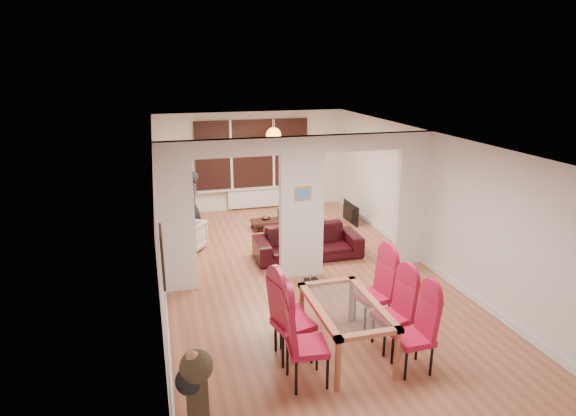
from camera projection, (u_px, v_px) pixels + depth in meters
name	position (u px, v px, depth m)	size (l,w,h in m)	color
floor	(301.00, 274.00, 9.03)	(5.00, 9.00, 0.01)	#A45E42
room_walls	(301.00, 208.00, 8.65)	(5.00, 9.00, 2.60)	silver
divider_wall	(301.00, 208.00, 8.65)	(5.00, 0.18, 2.60)	white
bay_window_blinds	(252.00, 154.00, 12.69)	(3.00, 0.08, 1.80)	black
radiator	(254.00, 198.00, 13.00)	(1.40, 0.08, 0.50)	white
pendant_light	(274.00, 135.00, 11.52)	(0.36, 0.36, 0.36)	orange
stair_newel	(191.00, 369.00, 5.34)	(0.40, 1.20, 1.10)	#B57353
wall_poster	(162.00, 256.00, 5.72)	(0.04, 0.52, 0.67)	gray
pillar_photo	(303.00, 194.00, 8.47)	(0.30, 0.03, 0.25)	#4C8CD8
dining_table	(345.00, 328.00, 6.51)	(0.88, 1.57, 0.73)	#9F583B
dining_chair_la	(307.00, 340.00, 5.82)	(0.47, 0.47, 1.19)	#A81134
dining_chair_lb	(293.00, 318.00, 6.33)	(0.47, 0.47, 1.18)	#A81134
dining_chair_lc	(289.00, 308.00, 6.73)	(0.41, 0.41, 1.03)	#A81134
dining_chair_ra	(413.00, 332.00, 6.08)	(0.43, 0.43, 1.09)	#A81134
dining_chair_rb	(392.00, 312.00, 6.57)	(0.43, 0.43, 1.09)	#A81134
dining_chair_rc	(373.00, 291.00, 7.11)	(0.46, 0.46, 1.14)	#A81134
sofa	(308.00, 242.00, 9.76)	(2.16, 0.84, 0.63)	black
armchair	(186.00, 237.00, 10.08)	(0.67, 0.69, 0.63)	beige
person	(192.00, 206.00, 10.61)	(0.37, 0.56, 1.55)	black
television	(347.00, 213.00, 11.89)	(0.11, 0.86, 0.50)	black
coffee_table	(271.00, 224.00, 11.49)	(0.93, 0.46, 0.21)	black
bottle	(279.00, 214.00, 11.47)	(0.07, 0.07, 0.29)	#143F19
bowl	(266.00, 218.00, 11.52)	(0.21, 0.21, 0.05)	black
shoes	(312.00, 282.00, 8.58)	(0.23, 0.25, 0.10)	black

